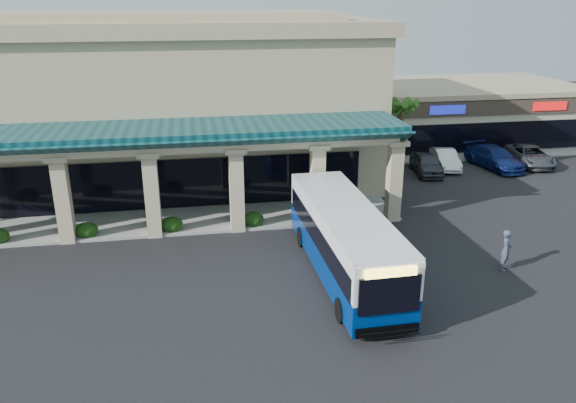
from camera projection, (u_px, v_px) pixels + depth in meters
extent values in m
plane|color=black|center=(310.00, 267.00, 27.01)|extent=(110.00, 110.00, 0.00)
imported|color=#3A4252|center=(506.00, 250.00, 26.46)|extent=(0.80, 0.88, 2.01)
imported|color=#383D45|center=(426.00, 164.00, 41.13)|extent=(2.39, 4.60, 1.50)
imported|color=white|center=(445.00, 159.00, 42.43)|extent=(2.23, 4.50, 1.42)
imported|color=navy|center=(495.00, 158.00, 42.52)|extent=(3.13, 5.77, 1.59)
imported|color=#454A51|center=(530.00, 155.00, 43.32)|extent=(3.25, 5.59, 1.46)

